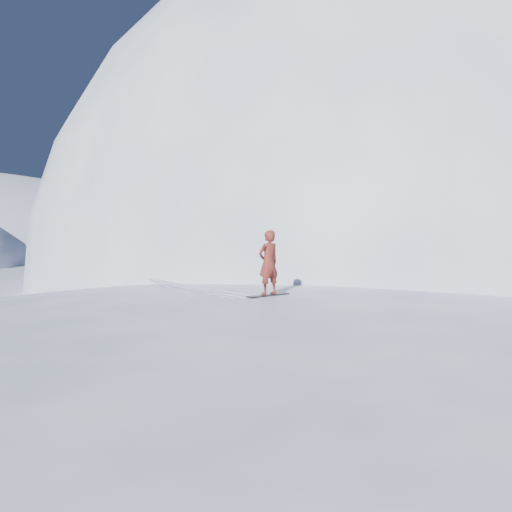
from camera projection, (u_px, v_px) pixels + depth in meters
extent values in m
plane|color=white|center=(276.00, 413.00, 10.69)|extent=(400.00, 400.00, 0.00)
ellipsoid|color=white|center=(267.00, 372.00, 13.84)|extent=(36.00, 28.00, 4.80)
ellipsoid|color=white|center=(379.00, 277.00, 42.86)|extent=(60.00, 56.00, 56.00)
ellipsoid|color=white|center=(291.00, 291.00, 32.92)|extent=(28.00, 24.00, 18.00)
ellipsoid|color=white|center=(100.00, 494.00, 7.38)|extent=(6.00, 5.40, 0.80)
ellipsoid|color=white|center=(152.00, 356.00, 15.55)|extent=(7.00, 6.30, 1.00)
ellipsoid|color=white|center=(405.00, 346.00, 16.95)|extent=(4.00, 3.60, 0.60)
cube|color=black|center=(268.00, 295.00, 13.25)|extent=(1.44, 0.64, 0.02)
imported|color=maroon|center=(269.00, 263.00, 13.20)|extent=(0.78, 0.62, 1.87)
cube|color=silver|center=(172.00, 288.00, 14.81)|extent=(0.58, 5.98, 0.04)
cube|color=silver|center=(186.00, 287.00, 14.99)|extent=(1.53, 5.83, 0.04)
cube|color=silver|center=(194.00, 287.00, 15.08)|extent=(1.65, 5.80, 0.04)
cube|color=silver|center=(200.00, 287.00, 15.16)|extent=(2.13, 5.65, 0.04)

